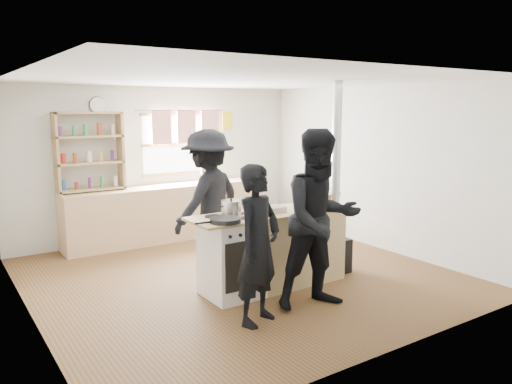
# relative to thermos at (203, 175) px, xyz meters

# --- Properties ---
(ground) EXTENTS (5.00, 5.00, 0.01)m
(ground) POSITION_rel_thermos_xyz_m (-0.66, -2.22, -1.04)
(ground) COLOR brown
(ground) RESTS_ON ground
(back_counter) EXTENTS (3.40, 0.55, 0.90)m
(back_counter) POSITION_rel_thermos_xyz_m (-0.66, 0.00, -0.58)
(back_counter) COLOR tan
(back_counter) RESTS_ON ground
(shelving_unit) EXTENTS (1.00, 0.28, 1.20)m
(shelving_unit) POSITION_rel_thermos_xyz_m (-1.86, 0.12, 0.48)
(shelving_unit) COLOR tan
(shelving_unit) RESTS_ON back_counter
(thermos) EXTENTS (0.10, 0.10, 0.27)m
(thermos) POSITION_rel_thermos_xyz_m (0.00, 0.00, 0.00)
(thermos) COLOR silver
(thermos) RESTS_ON back_counter
(cooking_island) EXTENTS (1.97, 0.64, 0.93)m
(cooking_island) POSITION_rel_thermos_xyz_m (-0.51, -2.77, -0.57)
(cooking_island) COLOR white
(cooking_island) RESTS_ON ground
(skillet_greens) EXTENTS (0.37, 0.37, 0.05)m
(skillet_greens) POSITION_rel_thermos_xyz_m (-1.29, -2.95, -0.08)
(skillet_greens) COLOR black
(skillet_greens) RESTS_ON cooking_island
(roast_tray) EXTENTS (0.38, 0.24, 0.07)m
(roast_tray) POSITION_rel_thermos_xyz_m (-0.60, -2.78, -0.07)
(roast_tray) COLOR silver
(roast_tray) RESTS_ON cooking_island
(stockpot_stove) EXTENTS (0.24, 0.24, 0.20)m
(stockpot_stove) POSITION_rel_thermos_xyz_m (-1.04, -2.66, -0.02)
(stockpot_stove) COLOR #BABABC
(stockpot_stove) RESTS_ON cooking_island
(stockpot_counter) EXTENTS (0.26, 0.26, 0.20)m
(stockpot_counter) POSITION_rel_thermos_xyz_m (-0.04, -2.77, -0.02)
(stockpot_counter) COLOR silver
(stockpot_counter) RESTS_ON cooking_island
(bread_board) EXTENTS (0.31, 0.24, 0.12)m
(bread_board) POSITION_rel_thermos_xyz_m (0.26, -2.76, -0.05)
(bread_board) COLOR tan
(bread_board) RESTS_ON cooking_island
(flue_heater) EXTENTS (0.35, 0.35, 2.50)m
(flue_heater) POSITION_rel_thermos_xyz_m (0.47, -2.78, -0.37)
(flue_heater) COLOR black
(flue_heater) RESTS_ON ground
(person_near_left) EXTENTS (0.69, 0.59, 1.62)m
(person_near_left) POSITION_rel_thermos_xyz_m (-1.25, -3.53, -0.22)
(person_near_left) COLOR black
(person_near_left) RESTS_ON ground
(person_near_right) EXTENTS (1.07, 0.90, 1.94)m
(person_near_right) POSITION_rel_thermos_xyz_m (-0.46, -3.56, -0.06)
(person_near_right) COLOR black
(person_near_right) RESTS_ON ground
(person_far) EXTENTS (1.40, 1.14, 1.88)m
(person_far) POSITION_rel_thermos_xyz_m (-0.83, -1.72, -0.09)
(person_far) COLOR black
(person_far) RESTS_ON ground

